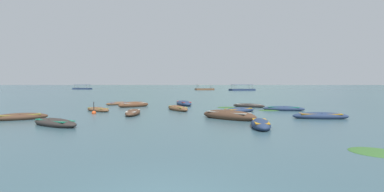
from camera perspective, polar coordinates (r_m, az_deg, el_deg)
name	(u,v)px	position (r m, az deg, el deg)	size (l,w,h in m)	color
ground_plane	(196,85)	(1506.15, 0.83, 2.21)	(6000.00, 6000.00, 0.00)	#385660
mountain_1	(144,60)	(2087.01, -9.47, 6.95)	(1360.54, 1360.54, 344.91)	#56665B
mountain_2	(230,54)	(1837.35, 7.54, 8.21)	(1392.84, 1392.84, 383.94)	slate
mountain_3	(375,69)	(2170.78, 32.25, 4.48)	(735.22, 735.22, 196.24)	#4C5B56
rowboat_0	(261,124)	(17.23, 13.30, -5.41)	(1.46, 3.45, 0.62)	navy
rowboat_1	(98,110)	(28.26, -17.94, -2.55)	(3.15, 2.86, 0.48)	brown
rowboat_2	(249,106)	(32.43, 11.03, -1.86)	(3.58, 2.64, 0.50)	#2D2826
rowboat_3	(55,123)	(19.37, -25.26, -4.77)	(3.95, 3.09, 0.57)	#2D2826
rowboat_4	(229,115)	(21.07, 7.19, -3.80)	(4.27, 3.94, 0.82)	#4C3323
rowboat_5	(178,108)	(27.84, -2.83, -2.44)	(2.77, 3.95, 0.59)	brown
rowboat_6	(119,104)	(36.38, -14.19, -1.45)	(2.98, 2.85, 0.48)	brown
rowboat_7	(134,105)	(32.78, -11.35, -1.70)	(3.58, 3.28, 0.72)	brown
rowboat_8	(320,116)	(23.13, 23.83, -3.61)	(4.04, 1.48, 0.59)	navy
rowboat_9	(184,103)	(34.62, -1.63, -1.46)	(2.67, 4.55, 0.70)	navy
rowboat_10	(284,109)	(28.96, 17.49, -2.39)	(3.96, 1.92, 0.54)	navy
rowboat_11	(133,113)	(24.30, -11.48, -3.21)	(1.23, 3.81, 0.55)	#4C3323
rowboat_12	(20,117)	(23.91, -30.66, -3.56)	(3.70, 2.96, 0.58)	#4C3323
rowboat_13	(239,110)	(26.15, 9.11, -2.81)	(3.69, 3.22, 0.54)	navy
ferry_0	(242,90)	(115.29, 9.78, 1.26)	(10.60, 6.53, 2.54)	navy
ferry_1	(82,88)	(150.99, -20.69, 1.39)	(9.16, 5.27, 2.54)	navy
ferry_2	(205,89)	(124.75, 2.47, 1.37)	(8.51, 5.14, 2.54)	brown
mooring_buoy	(94,113)	(25.89, -18.65, -3.10)	(0.37, 0.37, 1.13)	#DB4C1E
weed_patch_0	(377,153)	(12.75, 32.46, -9.32)	(1.65, 1.94, 0.14)	#38662D
weed_patch_1	(269,111)	(28.56, 14.86, -2.77)	(1.21, 2.02, 0.14)	#2D5628
weed_patch_2	(226,108)	(31.23, 6.74, -2.28)	(1.90, 1.91, 0.14)	#2D5628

